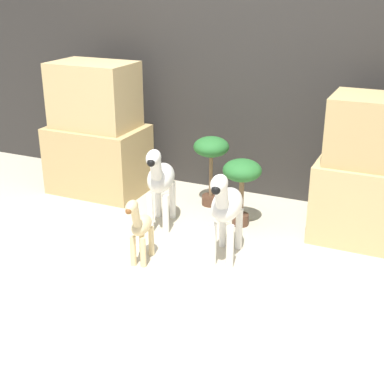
# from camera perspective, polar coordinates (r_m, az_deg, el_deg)

# --- Properties ---
(ground_plane) EXTENTS (14.00, 14.00, 0.00)m
(ground_plane) POSITION_cam_1_polar(r_m,az_deg,el_deg) (3.48, -3.09, -8.33)
(ground_plane) COLOR beige
(wall_back) EXTENTS (6.40, 0.08, 2.20)m
(wall_back) POSITION_cam_1_polar(r_m,az_deg,el_deg) (4.48, 5.93, 13.47)
(wall_back) COLOR #2D2B28
(wall_back) RESTS_ON ground_plane
(rock_pillar_left) EXTENTS (0.80, 0.54, 1.11)m
(rock_pillar_left) POSITION_cam_1_polar(r_m,az_deg,el_deg) (4.64, -10.10, 6.07)
(rock_pillar_left) COLOR tan
(rock_pillar_left) RESTS_ON ground_plane
(rock_pillar_right) EXTENTS (0.80, 0.54, 1.03)m
(rock_pillar_right) POSITION_cam_1_polar(r_m,az_deg,el_deg) (3.90, 19.05, 1.59)
(rock_pillar_right) COLOR tan
(rock_pillar_right) RESTS_ON ground_plane
(zebra_right) EXTENTS (0.24, 0.53, 0.66)m
(zebra_right) POSITION_cam_1_polar(r_m,az_deg,el_deg) (3.45, 3.62, -1.53)
(zebra_right) COLOR white
(zebra_right) RESTS_ON ground_plane
(zebra_left) EXTENTS (0.29, 0.53, 0.66)m
(zebra_left) POSITION_cam_1_polar(r_m,az_deg,el_deg) (3.91, -3.43, 1.40)
(zebra_left) COLOR white
(zebra_left) RESTS_ON ground_plane
(giraffe_figurine) EXTENTS (0.15, 0.35, 0.49)m
(giraffe_figurine) POSITION_cam_1_polar(r_m,az_deg,el_deg) (3.47, -5.57, -3.69)
(giraffe_figurine) COLOR beige
(giraffe_figurine) RESTS_ON ground_plane
(potted_palm_front) EXTENTS (0.29, 0.29, 0.58)m
(potted_palm_front) POSITION_cam_1_polar(r_m,az_deg,el_deg) (4.28, 2.06, 4.12)
(potted_palm_front) COLOR #513323
(potted_palm_front) RESTS_ON ground_plane
(potted_palm_back) EXTENTS (0.29, 0.29, 0.52)m
(potted_palm_back) POSITION_cam_1_polar(r_m,az_deg,el_deg) (3.95, 5.35, 1.74)
(potted_palm_back) COLOR #513323
(potted_palm_back) RESTS_ON ground_plane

